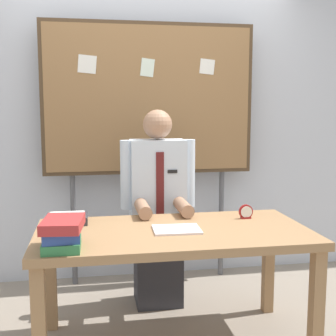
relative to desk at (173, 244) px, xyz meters
name	(u,v)px	position (x,y,z in m)	size (l,w,h in m)	color
back_wall	(146,122)	(0.00, 1.29, 0.70)	(6.40, 0.08, 2.70)	silver
desk	(173,244)	(0.00, 0.00, 0.00)	(1.64, 0.82, 0.74)	#9E754C
person	(158,215)	(0.00, 0.63, 0.03)	(0.55, 0.56, 1.46)	#2D2D33
bulletin_board	(149,102)	(0.00, 1.08, 0.87)	(1.73, 0.09, 2.15)	#4C3823
book_stack	(62,233)	(-0.64, -0.27, 0.17)	(0.23, 0.30, 0.16)	#337F47
open_notebook	(177,229)	(0.02, -0.02, 0.09)	(0.28, 0.22, 0.01)	silver
desk_clock	(246,212)	(0.52, 0.19, 0.13)	(0.09, 0.04, 0.09)	maroon
paper_tray	(67,219)	(-0.64, 0.27, 0.11)	(0.26, 0.20, 0.06)	#333338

